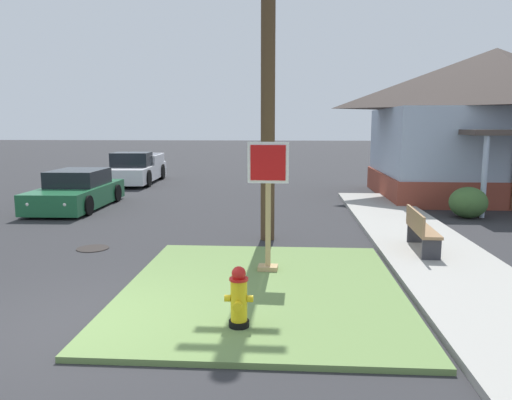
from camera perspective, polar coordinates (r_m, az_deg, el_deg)
The scene contains 12 objects.
ground_plane at distance 7.32m, azimuth -21.16°, elevation -13.74°, with size 160.00×160.00×0.00m, color #2B2B2D.
grass_corner_patch at distance 8.23m, azimuth 0.79°, elevation -10.29°, with size 4.53×5.31×0.08m, color #668447.
sidewalk_strip at distance 12.16m, azimuth 18.31°, elevation -4.35°, with size 2.20×14.77×0.12m, color #9E9B93.
fire_hydrant at distance 6.55m, azimuth -2.02°, elevation -11.46°, with size 0.38×0.34×0.82m.
stop_sign at distance 8.81m, azimuth 1.42°, elevation -0.96°, with size 0.74×0.30×2.35m.
manhole_cover at distance 11.48m, azimuth -18.56°, elevation -5.39°, with size 0.70×0.70×0.02m, color black.
parked_sedan_green at distance 17.20m, azimuth -20.19°, elevation 0.94°, with size 2.02×4.43×1.25m.
pickup_truck_white at distance 23.73m, azimuth -13.91°, elevation 3.42°, with size 2.24×5.35×1.48m.
street_bench at distance 10.75m, azimuth 18.68°, elevation -3.17°, with size 0.48×1.63×0.85m.
utility_pole at distance 11.60m, azimuth 1.43°, elevation 17.82°, with size 1.33×0.33×8.85m.
corner_house at distance 20.35m, azimuth 25.89°, elevation 8.19°, with size 8.45×7.56×5.51m.
shrub_near_porch at distance 15.68m, azimuth 23.58°, elevation -0.27°, with size 1.09×1.09×0.92m, color #3D612F.
Camera 1 is at (2.97, -6.11, 2.73)m, focal length 34.19 mm.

